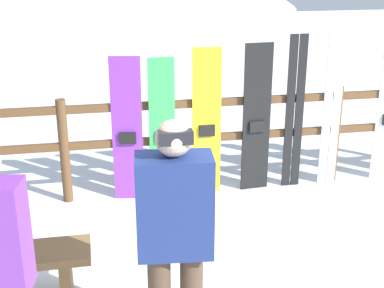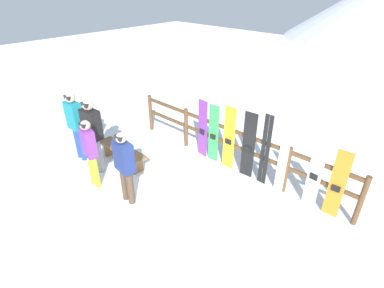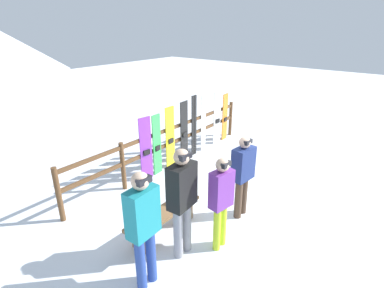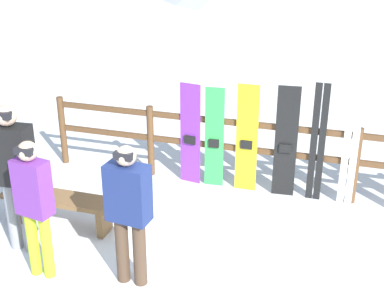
% 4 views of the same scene
% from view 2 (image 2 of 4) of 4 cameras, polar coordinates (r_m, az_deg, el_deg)
% --- Properties ---
extents(ground_plane, '(40.00, 40.00, 0.00)m').
position_cam_2_polar(ground_plane, '(6.17, -5.52, -12.31)').
color(ground_plane, white).
extents(fence, '(5.94, 0.10, 1.09)m').
position_cam_2_polar(fence, '(7.13, 7.34, 0.35)').
color(fence, brown).
rests_on(fence, ground).
extents(bench, '(1.53, 0.36, 0.42)m').
position_cam_2_polar(bench, '(7.54, -13.12, -1.47)').
color(bench, brown).
rests_on(bench, ground).
extents(person_navy, '(0.46, 0.28, 1.58)m').
position_cam_2_polar(person_navy, '(5.96, -12.73, -3.68)').
color(person_navy, '#4C3828').
rests_on(person_navy, ground).
extents(person_teal, '(0.44, 0.26, 1.74)m').
position_cam_2_polar(person_teal, '(7.75, -21.34, 3.94)').
color(person_teal, navy).
rests_on(person_teal, ground).
extents(person_purple, '(0.40, 0.27, 1.58)m').
position_cam_2_polar(person_purple, '(6.62, -18.91, -0.88)').
color(person_purple, '#B7D826').
rests_on(person_purple, ground).
extents(person_black, '(0.47, 0.28, 1.78)m').
position_cam_2_polar(person_black, '(7.10, -18.40, 2.33)').
color(person_black, gray).
rests_on(person_black, ground).
extents(snowboard_purple, '(0.31, 0.09, 1.50)m').
position_cam_2_polar(snowboard_purple, '(7.50, 2.03, 2.89)').
color(snowboard_purple, purple).
rests_on(snowboard_purple, ground).
extents(snowboard_green, '(0.27, 0.07, 1.47)m').
position_cam_2_polar(snowboard_green, '(7.30, 4.13, 1.95)').
color(snowboard_green, green).
rests_on(snowboard_green, ground).
extents(snowboard_yellow, '(0.30, 0.06, 1.56)m').
position_cam_2_polar(snowboard_yellow, '(7.04, 7.06, 1.06)').
color(snowboard_yellow, yellow).
rests_on(snowboard_yellow, ground).
extents(snowboard_black_stripe, '(0.30, 0.07, 1.59)m').
position_cam_2_polar(snowboard_black_stripe, '(6.78, 10.70, -0.32)').
color(snowboard_black_stripe, black).
rests_on(snowboard_black_stripe, ground).
extents(ski_pair_black, '(0.20, 0.02, 1.66)m').
position_cam_2_polar(ski_pair_black, '(6.58, 13.77, -1.22)').
color(ski_pair_black, black).
rests_on(ski_pair_black, ground).
extents(ski_pair_white, '(0.19, 0.02, 1.66)m').
position_cam_2_polar(ski_pair_white, '(6.43, 16.98, -2.52)').
color(ski_pair_white, white).
rests_on(ski_pair_white, ground).
extents(snowboard_white, '(0.28, 0.09, 1.56)m').
position_cam_2_polar(snowboard_white, '(6.26, 22.38, -5.13)').
color(snowboard_white, white).
rests_on(snowboard_white, ground).
extents(snowboard_orange, '(0.28, 0.07, 1.43)m').
position_cam_2_polar(snowboard_orange, '(6.20, 25.91, -7.04)').
color(snowboard_orange, orange).
rests_on(snowboard_orange, ground).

